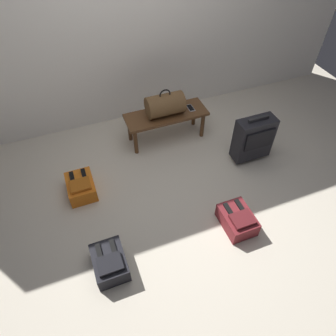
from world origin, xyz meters
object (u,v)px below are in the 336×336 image
at_px(backpack_maroon, 237,220).
at_px(backpack_dark, 110,262).
at_px(suitcase_upright_charcoal, 253,138).
at_px(backpack_orange, 81,187).
at_px(duffel_bag_brown, 165,105).
at_px(cell_phone, 191,108).
at_px(bench, 166,117).

bearing_deg(backpack_maroon, backpack_dark, 179.46).
distance_m(suitcase_upright_charcoal, backpack_orange, 1.99).
bearing_deg(duffel_bag_brown, backpack_maroon, -82.61).
bearing_deg(cell_phone, bench, 179.08).
xyz_separation_m(bench, backpack_dark, (-1.09, -1.48, -0.23)).
distance_m(bench, backpack_orange, 1.31).
distance_m(duffel_bag_brown, suitcase_upright_charcoal, 1.09).
bearing_deg(bench, suitcase_upright_charcoal, -41.53).
bearing_deg(backpack_orange, backpack_maroon, -35.55).
bearing_deg(backpack_dark, bench, 53.47).
bearing_deg(backpack_orange, cell_phone, 18.97).
height_order(bench, cell_phone, cell_phone).
xyz_separation_m(bench, backpack_orange, (-1.18, -0.52, -0.23)).
distance_m(cell_phone, backpack_maroon, 1.52).
bearing_deg(backpack_maroon, suitcase_upright_charcoal, 51.76).
height_order(cell_phone, suitcase_upright_charcoal, suitcase_upright_charcoal).
xyz_separation_m(cell_phone, backpack_maroon, (-0.14, -1.48, -0.29)).
distance_m(bench, cell_phone, 0.32).
bearing_deg(backpack_orange, bench, 23.81).
bearing_deg(suitcase_upright_charcoal, cell_phone, 124.29).
relative_size(bench, backpack_dark, 2.63).
height_order(cell_phone, backpack_dark, cell_phone).
bearing_deg(backpack_maroon, backpack_orange, 144.45).
relative_size(suitcase_upright_charcoal, backpack_dark, 1.59).
bearing_deg(cell_phone, duffel_bag_brown, 179.12).
distance_m(suitcase_upright_charcoal, backpack_dark, 2.05).
height_order(suitcase_upright_charcoal, backpack_maroon, suitcase_upright_charcoal).
relative_size(duffel_bag_brown, backpack_orange, 1.16).
bearing_deg(backpack_orange, duffel_bag_brown, 24.04).
bearing_deg(suitcase_upright_charcoal, backpack_dark, -157.83).
xyz_separation_m(backpack_orange, backpack_dark, (0.08, -0.96, 0.00)).
relative_size(bench, cell_phone, 6.94).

